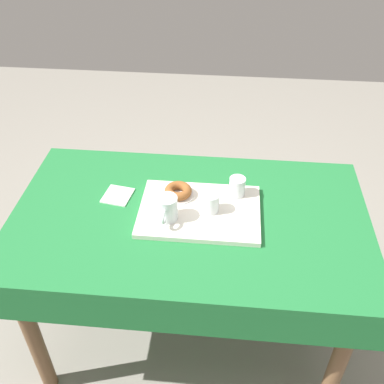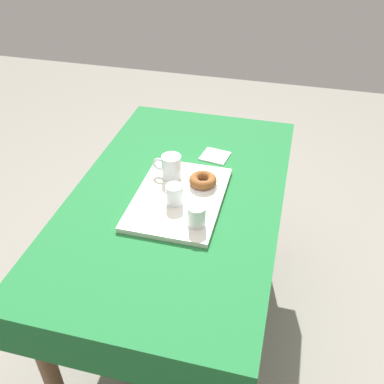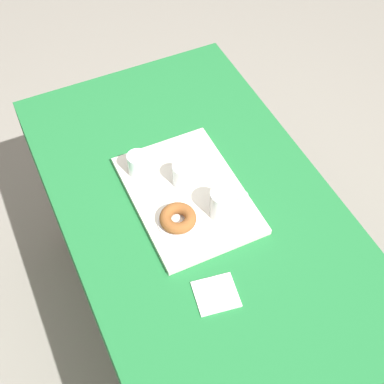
% 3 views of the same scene
% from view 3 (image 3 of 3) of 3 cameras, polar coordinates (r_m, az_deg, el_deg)
% --- Properties ---
extents(ground_plane, '(6.00, 6.00, 0.00)m').
position_cam_3_polar(ground_plane, '(2.34, 0.44, -12.67)').
color(ground_plane, gray).
extents(dining_table, '(1.37, 0.81, 0.78)m').
position_cam_3_polar(dining_table, '(1.76, 0.57, -3.31)').
color(dining_table, '#1E6B33').
rests_on(dining_table, ground).
extents(serving_tray, '(0.46, 0.33, 0.02)m').
position_cam_3_polar(serving_tray, '(1.68, -0.47, -0.27)').
color(serving_tray, silver).
rests_on(serving_tray, dining_table).
extents(tea_mug_left, '(0.08, 0.12, 0.10)m').
position_cam_3_polar(tea_mug_left, '(1.59, 3.33, -1.25)').
color(tea_mug_left, white).
rests_on(tea_mug_left, serving_tray).
extents(water_glass_near, '(0.06, 0.06, 0.08)m').
position_cam_3_polar(water_glass_near, '(1.67, -0.96, 1.73)').
color(water_glass_near, white).
rests_on(water_glass_near, serving_tray).
extents(water_glass_far, '(0.06, 0.06, 0.08)m').
position_cam_3_polar(water_glass_far, '(1.70, -5.65, 2.84)').
color(water_glass_far, white).
rests_on(water_glass_far, serving_tray).
extents(donut_plate_left, '(0.12, 0.12, 0.01)m').
position_cam_3_polar(donut_plate_left, '(1.60, -1.47, -3.17)').
color(donut_plate_left, white).
rests_on(donut_plate_left, serving_tray).
extents(sugar_donut_left, '(0.11, 0.11, 0.03)m').
position_cam_3_polar(sugar_donut_left, '(1.58, -1.48, -2.73)').
color(sugar_donut_left, brown).
rests_on(sugar_donut_left, donut_plate_left).
extents(paper_napkin, '(0.12, 0.13, 0.01)m').
position_cam_3_polar(paper_napkin, '(1.50, 2.51, -10.58)').
color(paper_napkin, white).
rests_on(paper_napkin, dining_table).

